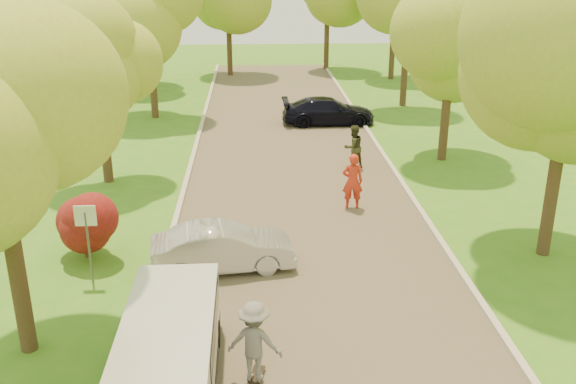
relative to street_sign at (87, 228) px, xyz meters
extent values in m
plane|color=#37761C|center=(5.80, -4.00, -1.56)|extent=(100.00, 100.00, 0.00)
cube|color=#4C4438|center=(5.80, 4.00, -1.56)|extent=(8.00, 60.00, 0.01)
cube|color=#B2AD9E|center=(1.75, 4.00, -1.50)|extent=(0.18, 60.00, 0.12)
cube|color=#B2AD9E|center=(9.85, 4.00, -1.50)|extent=(0.18, 60.00, 0.12)
cylinder|color=#59595E|center=(0.00, 0.00, -0.56)|extent=(0.06, 0.06, 2.00)
cube|color=white|center=(0.00, 0.00, 0.34)|extent=(0.55, 0.04, 0.55)
cylinder|color=#382619|center=(-0.50, 1.50, -1.21)|extent=(0.12, 0.12, 0.70)
sphere|color=#590F0F|center=(-0.50, 1.50, -0.46)|extent=(1.70, 1.70, 1.70)
cylinder|color=#382619|center=(-0.70, -3.00, 0.24)|extent=(0.36, 0.36, 3.60)
sphere|color=olive|center=(-0.01, -3.00, 4.11)|extent=(3.45, 3.45, 3.45)
cylinder|color=#382619|center=(-1.20, 8.00, 0.01)|extent=(0.36, 0.36, 3.15)
sphere|color=olive|center=(-1.20, 8.00, 2.85)|extent=(4.20, 4.20, 4.20)
sphere|color=olive|center=(-0.57, 8.00, 3.48)|extent=(3.15, 3.15, 3.15)
cylinder|color=#382619|center=(-0.80, 18.00, 0.35)|extent=(0.36, 0.36, 3.83)
sphere|color=olive|center=(-0.80, 18.00, 3.70)|extent=(4.80, 4.80, 4.80)
cylinder|color=#382619|center=(12.60, 1.00, 0.35)|extent=(0.36, 0.36, 3.83)
sphere|color=olive|center=(12.60, 1.00, 3.76)|extent=(5.00, 5.00, 5.00)
cylinder|color=#382619|center=(12.20, 10.00, 0.12)|extent=(0.36, 0.36, 3.38)
sphere|color=olive|center=(12.20, 10.00, 3.13)|extent=(4.40, 4.40, 4.40)
sphere|color=olive|center=(12.86, 10.00, 3.79)|extent=(3.30, 3.30, 3.30)
cylinder|color=#382619|center=(12.80, 20.00, 0.46)|extent=(0.36, 0.36, 4.05)
sphere|color=olive|center=(12.80, 20.00, 4.05)|extent=(5.20, 5.20, 5.20)
cylinder|color=#382619|center=(-3.20, 26.00, 0.24)|extent=(0.36, 0.36, 3.60)
sphere|color=olive|center=(-3.20, 26.00, 3.54)|extent=(5.00, 5.00, 5.00)
cylinder|color=#382619|center=(13.80, 28.00, 0.35)|extent=(0.36, 0.36, 3.83)
cylinder|color=#382619|center=(2.80, 30.00, 0.12)|extent=(0.36, 0.36, 3.38)
sphere|color=olive|center=(2.80, 30.00, 3.25)|extent=(4.80, 4.80, 4.80)
cylinder|color=#382619|center=(9.80, 32.00, 0.24)|extent=(0.36, 0.36, 3.60)
cube|color=silver|center=(2.60, -4.57, -0.65)|extent=(1.76, 4.39, 1.51)
cube|color=black|center=(2.60, -4.57, -1.29)|extent=(1.77, 4.48, 0.27)
cube|color=black|center=(2.60, -4.34, -0.29)|extent=(1.78, 3.11, 0.50)
cylinder|color=black|center=(1.82, -3.12, -1.26)|extent=(0.22, 0.60, 0.60)
cylinder|color=black|center=(3.37, -3.11, -1.26)|extent=(0.22, 0.60, 0.60)
imported|color=#B3B4B8|center=(3.42, 0.56, -0.92)|extent=(4.02, 1.84, 1.28)
imported|color=black|center=(8.10, 16.11, -0.89)|extent=(4.64, 1.94, 1.34)
cube|color=black|center=(4.24, -4.47, -1.46)|extent=(0.45, 0.92, 0.02)
cylinder|color=#BFCC4C|center=(4.39, -4.18, -1.52)|extent=(0.05, 0.07, 0.07)
cylinder|color=#BFCC4C|center=(4.24, -4.14, -1.52)|extent=(0.05, 0.07, 0.07)
imported|color=slate|center=(4.24, -4.47, -0.59)|extent=(1.24, 0.89, 1.73)
imported|color=red|center=(7.60, 4.79, -0.60)|extent=(0.72, 0.48, 1.93)
imported|color=#30321E|center=(8.28, 9.01, -0.67)|extent=(1.08, 0.99, 1.78)
camera|label=1|loc=(4.29, -15.28, 6.64)|focal=40.00mm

